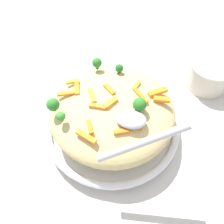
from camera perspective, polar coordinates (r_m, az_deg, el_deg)
name	(u,v)px	position (r m, az deg, el deg)	size (l,w,h in m)	color
ground_plane	(112,129)	(0.53, 0.00, -4.33)	(2.40, 2.40, 0.00)	beige
serving_bowl	(112,124)	(0.51, 0.00, -3.19)	(0.30, 0.30, 0.04)	silver
pasta_mound	(112,111)	(0.47, 0.00, 0.38)	(0.26, 0.26, 0.08)	#D1BA7A
carrot_piece_0	(93,94)	(0.44, -4.97, 4.70)	(0.03, 0.01, 0.01)	orange
carrot_piece_1	(113,103)	(0.42, 0.19, 2.33)	(0.03, 0.01, 0.01)	orange
carrot_piece_2	(109,90)	(0.45, -0.68, 5.74)	(0.03, 0.01, 0.01)	orange
carrot_piece_3	(141,96)	(0.45, 7.31, 4.19)	(0.04, 0.01, 0.01)	orange
carrot_piece_4	(97,106)	(0.42, -3.75, 1.46)	(0.03, 0.01, 0.01)	orange
carrot_piece_5	(158,92)	(0.46, 11.63, 5.06)	(0.04, 0.01, 0.01)	orange
carrot_piece_6	(86,137)	(0.39, -6.62, -6.28)	(0.04, 0.01, 0.01)	orange
carrot_piece_7	(77,88)	(0.47, -8.94, 6.04)	(0.04, 0.01, 0.01)	orange
carrot_piece_8	(121,132)	(0.40, 2.36, -5.06)	(0.03, 0.01, 0.01)	orange
carrot_piece_9	(137,85)	(0.47, 6.33, 6.86)	(0.02, 0.01, 0.01)	orange
carrot_piece_10	(67,92)	(0.46, -11.42, 5.16)	(0.04, 0.01, 0.01)	orange
carrot_piece_11	(135,126)	(0.41, 5.91, -3.62)	(0.03, 0.01, 0.01)	orange
carrot_piece_12	(90,127)	(0.40, -5.69, -3.85)	(0.03, 0.01, 0.01)	orange
carrot_piece_13	(162,99)	(0.45, 12.60, 3.16)	(0.03, 0.01, 0.01)	orange
carrot_piece_14	(73,82)	(0.48, -10.05, 7.62)	(0.03, 0.01, 0.01)	orange
broccoli_floret_0	(61,116)	(0.41, -12.95, -1.12)	(0.02, 0.02, 0.02)	#377928
broccoli_floret_1	(53,105)	(0.43, -14.87, 1.82)	(0.02, 0.02, 0.03)	#296820
broccoli_floret_2	(120,69)	(0.49, 2.18, 11.06)	(0.02, 0.02, 0.02)	#205B1C
broccoli_floret_3	(97,63)	(0.50, -3.87, 12.41)	(0.02, 0.02, 0.03)	#296820
broccoli_floret_4	(140,105)	(0.41, 7.07, 1.88)	(0.03, 0.03, 0.03)	#296820
serving_spoon	(134,127)	(0.38, 5.72, -3.78)	(0.13, 0.11, 0.08)	#B7B7BC
companion_bowl	(210,74)	(0.64, 23.80, 8.82)	(0.11, 0.11, 0.07)	beige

